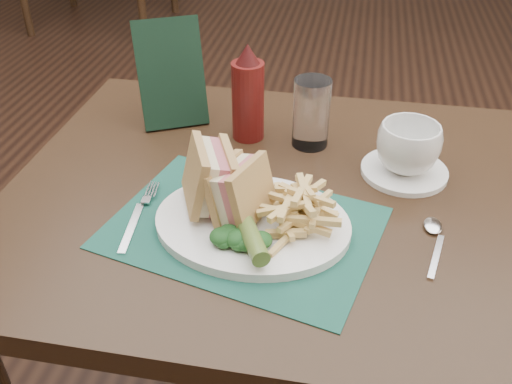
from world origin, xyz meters
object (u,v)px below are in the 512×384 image
(table_main, at_px, (271,337))
(coffee_cup, at_px, (408,148))
(ketchup_bottle, at_px, (248,92))
(placemat, at_px, (243,228))
(plate, at_px, (252,223))
(saucer, at_px, (404,171))
(drinking_glass, at_px, (311,113))
(check_presenter, at_px, (171,74))
(sandwich_half_b, at_px, (228,186))
(sandwich_half_a, at_px, (195,178))

(table_main, bearing_deg, coffee_cup, 22.04)
(coffee_cup, distance_m, ketchup_bottle, 0.31)
(placemat, xyz_separation_m, coffee_cup, (0.25, 0.20, 0.05))
(plate, xyz_separation_m, saucer, (0.23, 0.20, -0.00))
(drinking_glass, relative_size, ketchup_bottle, 0.70)
(placemat, relative_size, plate, 1.32)
(drinking_glass, relative_size, check_presenter, 0.62)
(plate, relative_size, check_presenter, 1.44)
(sandwich_half_b, bearing_deg, plate, 3.67)
(drinking_glass, bearing_deg, saucer, -22.60)
(drinking_glass, xyz_separation_m, ketchup_bottle, (-0.12, 0.01, 0.03))
(sandwich_half_b, relative_size, saucer, 0.64)
(plate, xyz_separation_m, drinking_glass, (0.06, 0.27, 0.06))
(table_main, bearing_deg, sandwich_half_a, -138.67)
(plate, height_order, saucer, plate)
(placemat, distance_m, sandwich_half_a, 0.11)
(table_main, bearing_deg, ketchup_bottle, 115.10)
(coffee_cup, relative_size, check_presenter, 0.52)
(sandwich_half_b, bearing_deg, sandwich_half_a, -165.50)
(table_main, xyz_separation_m, check_presenter, (-0.24, 0.20, 0.48))
(ketchup_bottle, bearing_deg, coffee_cup, -15.14)
(coffee_cup, bearing_deg, table_main, -157.96)
(plate, distance_m, ketchup_bottle, 0.30)
(coffee_cup, bearing_deg, sandwich_half_a, -150.62)
(sandwich_half_a, distance_m, coffee_cup, 0.37)
(saucer, bearing_deg, ketchup_bottle, 164.86)
(drinking_glass, bearing_deg, table_main, -104.67)
(plate, relative_size, drinking_glass, 2.31)
(table_main, height_order, placemat, placemat)
(placemat, relative_size, sandwich_half_a, 3.74)
(ketchup_bottle, relative_size, check_presenter, 0.89)
(placemat, distance_m, drinking_glass, 0.29)
(sandwich_half_a, relative_size, sandwich_half_b, 1.11)
(check_presenter, bearing_deg, drinking_glass, -35.44)
(plate, height_order, coffee_cup, coffee_cup)
(sandwich_half_a, height_order, drinking_glass, drinking_glass)
(table_main, distance_m, check_presenter, 0.57)
(check_presenter, bearing_deg, ketchup_bottle, -39.52)
(table_main, distance_m, saucer, 0.45)
(sandwich_half_a, bearing_deg, drinking_glass, 36.30)
(ketchup_bottle, bearing_deg, check_presenter, 166.96)
(sandwich_half_a, bearing_deg, sandwich_half_b, -28.85)
(saucer, distance_m, coffee_cup, 0.05)
(plate, height_order, drinking_glass, drinking_glass)
(plate, bearing_deg, coffee_cup, 43.51)
(sandwich_half_a, bearing_deg, placemat, -37.06)
(sandwich_half_b, bearing_deg, drinking_glass, 89.54)
(saucer, bearing_deg, sandwich_half_b, -145.39)
(drinking_glass, bearing_deg, placemat, -104.81)
(coffee_cup, distance_m, check_presenter, 0.47)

